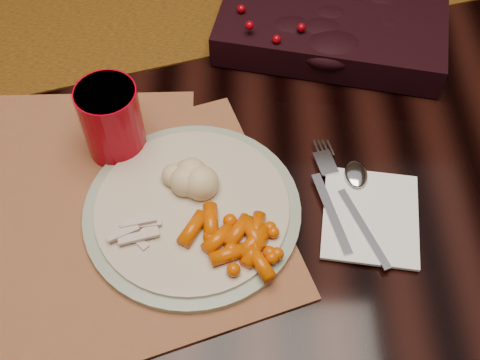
{
  "coord_description": "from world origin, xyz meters",
  "views": [
    {
      "loc": [
        0.02,
        -0.73,
        1.44
      ],
      "look_at": [
        0.03,
        -0.28,
        0.8
      ],
      "focal_mm": 45.0,
      "sensor_mm": 36.0,
      "label": 1
    }
  ],
  "objects_px": {
    "placemat_main": "(96,239)",
    "dinner_plate": "(192,210)",
    "centerpiece": "(331,26)",
    "red_cup": "(112,121)",
    "mashed_potatoes": "(189,170)",
    "turkey_shreds": "(135,229)",
    "napkin": "(370,216)",
    "dining_table": "(227,190)",
    "baby_carrots": "(226,245)"
  },
  "relations": [
    {
      "from": "centerpiece",
      "to": "placemat_main",
      "type": "relative_size",
      "value": 0.75
    },
    {
      "from": "dinner_plate",
      "to": "napkin",
      "type": "height_order",
      "value": "dinner_plate"
    },
    {
      "from": "baby_carrots",
      "to": "centerpiece",
      "type": "bearing_deg",
      "value": 66.96
    },
    {
      "from": "centerpiece",
      "to": "dinner_plate",
      "type": "distance_m",
      "value": 0.4
    },
    {
      "from": "placemat_main",
      "to": "baby_carrots",
      "type": "xyz_separation_m",
      "value": [
        0.17,
        -0.03,
        0.03
      ]
    },
    {
      "from": "dining_table",
      "to": "dinner_plate",
      "type": "xyz_separation_m",
      "value": [
        -0.04,
        -0.3,
        0.39
      ]
    },
    {
      "from": "centerpiece",
      "to": "mashed_potatoes",
      "type": "xyz_separation_m",
      "value": [
        -0.22,
        -0.29,
        0.0
      ]
    },
    {
      "from": "centerpiece",
      "to": "napkin",
      "type": "xyz_separation_m",
      "value": [
        0.02,
        -0.34,
        -0.03
      ]
    },
    {
      "from": "dining_table",
      "to": "red_cup",
      "type": "relative_size",
      "value": 15.64
    },
    {
      "from": "napkin",
      "to": "dinner_plate",
      "type": "bearing_deg",
      "value": -173.5
    },
    {
      "from": "dining_table",
      "to": "mashed_potatoes",
      "type": "relative_size",
      "value": 22.15
    },
    {
      "from": "placemat_main",
      "to": "red_cup",
      "type": "relative_size",
      "value": 4.22
    },
    {
      "from": "placemat_main",
      "to": "mashed_potatoes",
      "type": "height_order",
      "value": "mashed_potatoes"
    },
    {
      "from": "centerpiece",
      "to": "red_cup",
      "type": "height_order",
      "value": "red_cup"
    },
    {
      "from": "red_cup",
      "to": "mashed_potatoes",
      "type": "bearing_deg",
      "value": -33.2
    },
    {
      "from": "dinner_plate",
      "to": "mashed_potatoes",
      "type": "height_order",
      "value": "mashed_potatoes"
    },
    {
      "from": "dining_table",
      "to": "centerpiece",
      "type": "xyz_separation_m",
      "value": [
        0.18,
        0.04,
        0.41
      ]
    },
    {
      "from": "dinner_plate",
      "to": "red_cup",
      "type": "xyz_separation_m",
      "value": [
        -0.11,
        0.11,
        0.05
      ]
    },
    {
      "from": "mashed_potatoes",
      "to": "dining_table",
      "type": "bearing_deg",
      "value": 80.35
    },
    {
      "from": "dinner_plate",
      "to": "red_cup",
      "type": "relative_size",
      "value": 2.53
    },
    {
      "from": "placemat_main",
      "to": "turkey_shreds",
      "type": "height_order",
      "value": "turkey_shreds"
    },
    {
      "from": "baby_carrots",
      "to": "mashed_potatoes",
      "type": "distance_m",
      "value": 0.12
    },
    {
      "from": "napkin",
      "to": "red_cup",
      "type": "bearing_deg",
      "value": 169.19
    },
    {
      "from": "dining_table",
      "to": "centerpiece",
      "type": "relative_size",
      "value": 4.94
    },
    {
      "from": "placemat_main",
      "to": "dinner_plate",
      "type": "height_order",
      "value": "dinner_plate"
    },
    {
      "from": "placemat_main",
      "to": "red_cup",
      "type": "distance_m",
      "value": 0.16
    },
    {
      "from": "placemat_main",
      "to": "baby_carrots",
      "type": "height_order",
      "value": "baby_carrots"
    },
    {
      "from": "placemat_main",
      "to": "napkin",
      "type": "height_order",
      "value": "napkin"
    },
    {
      "from": "dining_table",
      "to": "red_cup",
      "type": "xyz_separation_m",
      "value": [
        -0.15,
        -0.18,
        0.44
      ]
    },
    {
      "from": "dinner_plate",
      "to": "baby_carrots",
      "type": "xyz_separation_m",
      "value": [
        0.05,
        -0.06,
        0.02
      ]
    },
    {
      "from": "centerpiece",
      "to": "baby_carrots",
      "type": "bearing_deg",
      "value": -113.04
    },
    {
      "from": "centerpiece",
      "to": "baby_carrots",
      "type": "distance_m",
      "value": 0.43
    },
    {
      "from": "dinner_plate",
      "to": "turkey_shreds",
      "type": "height_order",
      "value": "turkey_shreds"
    },
    {
      "from": "dinner_plate",
      "to": "baby_carrots",
      "type": "relative_size",
      "value": 2.85
    },
    {
      "from": "centerpiece",
      "to": "mashed_potatoes",
      "type": "relative_size",
      "value": 4.48
    },
    {
      "from": "dining_table",
      "to": "dinner_plate",
      "type": "bearing_deg",
      "value": -97.49
    },
    {
      "from": "dining_table",
      "to": "napkin",
      "type": "height_order",
      "value": "napkin"
    },
    {
      "from": "red_cup",
      "to": "turkey_shreds",
      "type": "bearing_deg",
      "value": -74.9
    },
    {
      "from": "centerpiece",
      "to": "turkey_shreds",
      "type": "distance_m",
      "value": 0.47
    },
    {
      "from": "turkey_shreds",
      "to": "napkin",
      "type": "xyz_separation_m",
      "value": [
        0.31,
        0.03,
        -0.02
      ]
    },
    {
      "from": "baby_carrots",
      "to": "turkey_shreds",
      "type": "height_order",
      "value": "baby_carrots"
    },
    {
      "from": "red_cup",
      "to": "centerpiece",
      "type": "bearing_deg",
      "value": 33.92
    },
    {
      "from": "centerpiece",
      "to": "turkey_shreds",
      "type": "bearing_deg",
      "value": -127.54
    },
    {
      "from": "dinner_plate",
      "to": "baby_carrots",
      "type": "distance_m",
      "value": 0.08
    },
    {
      "from": "mashed_potatoes",
      "to": "turkey_shreds",
      "type": "xyz_separation_m",
      "value": [
        -0.07,
        -0.08,
        -0.01
      ]
    },
    {
      "from": "centerpiece",
      "to": "dinner_plate",
      "type": "height_order",
      "value": "centerpiece"
    },
    {
      "from": "napkin",
      "to": "mashed_potatoes",
      "type": "bearing_deg",
      "value": 176.3
    },
    {
      "from": "baby_carrots",
      "to": "napkin",
      "type": "height_order",
      "value": "baby_carrots"
    },
    {
      "from": "dining_table",
      "to": "centerpiece",
      "type": "height_order",
      "value": "centerpiece"
    },
    {
      "from": "dining_table",
      "to": "placemat_main",
      "type": "xyz_separation_m",
      "value": [
        -0.16,
        -0.33,
        0.38
      ]
    }
  ]
}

